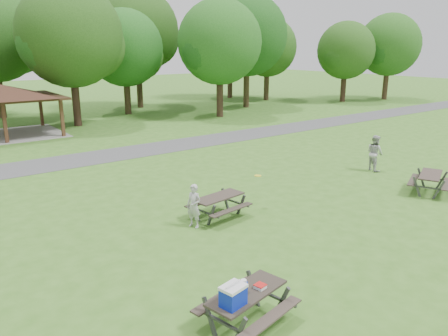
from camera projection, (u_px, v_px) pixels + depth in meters
ground at (271, 235)px, 14.79m from camera, size 160.00×160.00×0.00m
asphalt_path at (108, 155)px, 25.58m from camera, size 120.00×3.20×0.02m
tree_row_e at (72, 38)px, 33.48m from camera, size 8.40×8.00×11.02m
tree_row_f at (125, 50)px, 39.89m from camera, size 7.35×7.00×9.55m
tree_row_g at (220, 45)px, 38.21m from camera, size 7.77×7.40×10.25m
tree_row_h at (248, 38)px, 44.19m from camera, size 8.61×8.20×11.37m
tree_row_i at (268, 49)px, 50.64m from camera, size 7.14×6.80×9.52m
tree_row_j at (346, 52)px, 49.19m from camera, size 6.72×6.40×8.96m
tree_deep_c at (138, 33)px, 43.90m from camera, size 8.82×8.40×11.90m
tree_deep_d at (231, 39)px, 52.67m from camera, size 8.40×8.00×11.27m
tree_flank_right at (389, 47)px, 51.34m from camera, size 7.56×7.20×9.97m
picnic_table_near at (243, 298)px, 9.64m from camera, size 2.31×2.00×1.41m
picnic_table_middle at (219, 201)px, 16.14m from camera, size 2.21×1.87×0.87m
picnic_table_far at (430, 178)px, 18.92m from camera, size 2.50×2.29×0.88m
frisbee_in_flight at (258, 176)px, 17.03m from camera, size 0.35×0.35×0.02m
frisbee_thrower at (194, 206)px, 15.26m from camera, size 0.55×0.66×1.57m
frisbee_catcher at (375, 153)px, 22.26m from camera, size 0.91×1.05×1.85m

